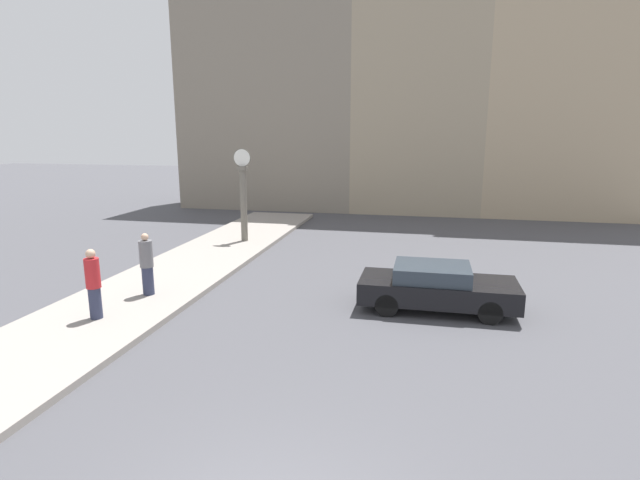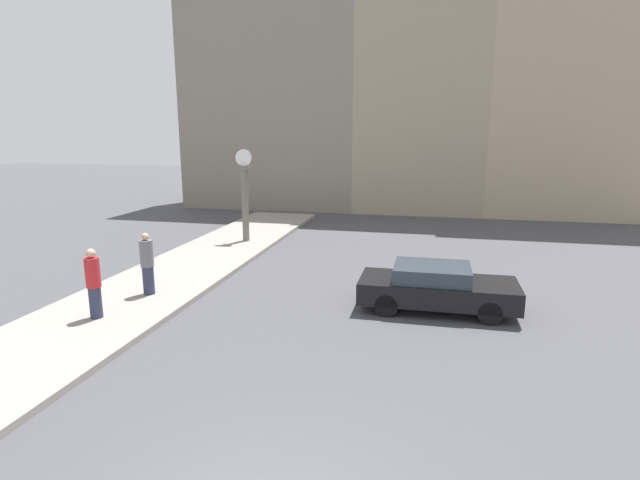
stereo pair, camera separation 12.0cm
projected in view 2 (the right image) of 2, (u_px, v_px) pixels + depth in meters
name	position (u px, v px, depth m)	size (l,w,h in m)	color
sidewalk_corner	(181.00, 272.00, 17.09)	(3.57, 24.69, 0.16)	gray
building_row	(415.00, 81.00, 29.49)	(27.32, 5.00, 16.65)	gray
sedan_car	(436.00, 287.00, 13.55)	(4.20, 1.78, 1.26)	black
street_clock	(245.00, 195.00, 21.19)	(0.77, 0.37, 3.93)	#666056
pedestrian_red_top	(94.00, 283.00, 12.50)	(0.36, 0.36, 1.80)	#2D334C
pedestrian_grey_jacket	(147.00, 264.00, 14.34)	(0.38, 0.38, 1.81)	#2D334C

